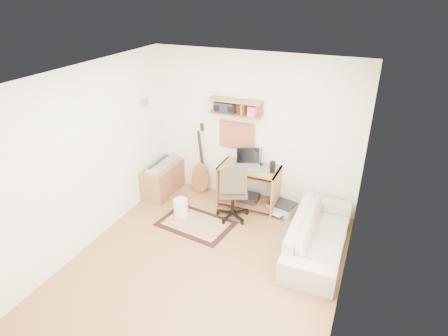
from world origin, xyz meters
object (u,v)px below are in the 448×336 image
at_px(task_chair, 233,190).
at_px(sofa, 319,229).
at_px(desk, 249,186).
at_px(printer, 282,207).
at_px(cabinet, 163,179).

bearing_deg(task_chair, sofa, -35.65).
relative_size(desk, task_chair, 0.98).
xyz_separation_m(printer, sofa, (0.74, -0.81, 0.28)).
distance_m(task_chair, sofa, 1.51).
bearing_deg(sofa, cabinet, 78.15).
bearing_deg(sofa, desk, 59.48).
height_order(task_chair, cabinet, task_chair).
bearing_deg(desk, printer, 1.70).
bearing_deg(task_chair, desk, 53.50).
relative_size(printer, sofa, 0.23).
height_order(desk, task_chair, task_chair).
relative_size(desk, cabinet, 1.11).
height_order(desk, printer, desk).
bearing_deg(task_chair, printer, 10.90).
xyz_separation_m(desk, task_chair, (-0.11, -0.46, 0.14)).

